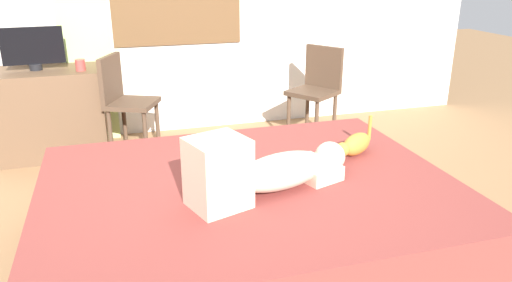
% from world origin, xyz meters
% --- Properties ---
extents(ground_plane, '(16.00, 16.00, 0.00)m').
position_xyz_m(ground_plane, '(0.00, 0.00, 0.00)').
color(ground_plane, olive).
extents(bed, '(2.24, 1.75, 0.48)m').
position_xyz_m(bed, '(0.12, 0.01, 0.24)').
color(bed, '#38383D').
rests_on(bed, ground).
extents(person_lying, '(0.93, 0.51, 0.34)m').
position_xyz_m(person_lying, '(0.17, -0.12, 0.60)').
color(person_lying, '#CCB299').
rests_on(person_lying, bed).
extents(cat, '(0.32, 0.24, 0.21)m').
position_xyz_m(cat, '(0.84, 0.19, 0.55)').
color(cat, '#C67A2D').
rests_on(cat, bed).
extents(desk, '(0.90, 0.56, 0.74)m').
position_xyz_m(desk, '(-1.07, 2.06, 0.37)').
color(desk, brown).
rests_on(desk, ground).
extents(tv_monitor, '(0.48, 0.10, 0.35)m').
position_xyz_m(tv_monitor, '(-1.12, 2.06, 0.92)').
color(tv_monitor, black).
rests_on(tv_monitor, desk).
extents(cup, '(0.08, 0.08, 0.09)m').
position_xyz_m(cup, '(-0.77, 1.94, 0.79)').
color(cup, '#B23D38').
rests_on(cup, desk).
extents(chair_by_desk, '(0.50, 0.50, 0.86)m').
position_xyz_m(chair_by_desk, '(-0.45, 1.85, 0.51)').
color(chair_by_desk, '#4C3828').
rests_on(chair_by_desk, ground).
extents(chair_spare, '(0.53, 0.53, 0.86)m').
position_xyz_m(chair_spare, '(1.27, 1.77, 0.51)').
color(chair_spare, '#4C3828').
rests_on(chair_spare, ground).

